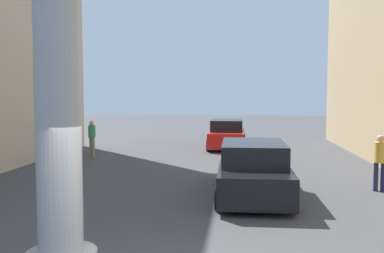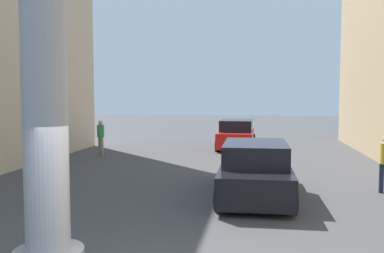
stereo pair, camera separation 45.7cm
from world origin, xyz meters
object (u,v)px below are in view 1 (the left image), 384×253
car_lead (253,170)px  pedestrian_mid_right (380,158)px  car_far (227,135)px  pedestrian_far_left (92,136)px

car_lead → pedestrian_mid_right: size_ratio=2.88×
car_far → pedestrian_mid_right: (4.95, -10.10, 0.27)m
car_lead → pedestrian_mid_right: 3.95m
car_far → pedestrian_mid_right: 11.25m
car_far → pedestrian_mid_right: size_ratio=2.60×
pedestrian_far_left → pedestrian_mid_right: size_ratio=0.99×
car_lead → car_far: bearing=95.8°
pedestrian_mid_right → car_lead: bearing=-166.4°
car_far → pedestrian_far_left: (-6.25, -4.04, 0.27)m
pedestrian_far_left → pedestrian_mid_right: 12.73m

